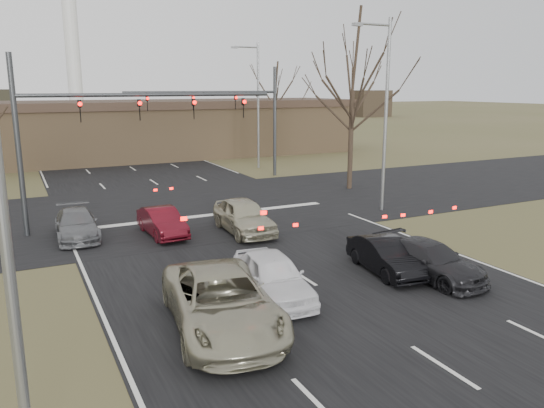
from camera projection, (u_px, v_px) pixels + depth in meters
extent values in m
plane|color=#4D4C29|center=(348.00, 307.00, 16.19)|extent=(360.00, 360.00, 0.00)
cube|color=black|center=(85.00, 138.00, 68.69)|extent=(14.00, 300.00, 0.02)
cube|color=black|center=(194.00, 208.00, 29.31)|extent=(200.00, 14.00, 0.02)
cube|color=olive|center=(137.00, 133.00, 49.81)|extent=(42.00, 10.00, 4.60)
cube|color=#38281E|center=(135.00, 104.00, 49.24)|extent=(42.40, 10.40, 0.70)
cylinder|color=silver|center=(72.00, 40.00, 120.11)|extent=(3.20, 3.20, 34.00)
cylinder|color=#383A3D|center=(18.00, 147.00, 23.02)|extent=(0.24, 0.24, 8.00)
cylinder|color=#383A3D|center=(153.00, 95.00, 25.14)|extent=(12.00, 0.18, 0.18)
imported|color=black|center=(80.00, 111.00, 23.85)|extent=(0.16, 0.20, 1.00)
imported|color=black|center=(139.00, 110.00, 25.00)|extent=(0.16, 0.20, 1.00)
imported|color=black|center=(194.00, 109.00, 26.16)|extent=(0.16, 0.20, 1.00)
imported|color=black|center=(243.00, 108.00, 27.31)|extent=(0.16, 0.20, 1.00)
cylinder|color=#383A3D|center=(275.00, 122.00, 39.35)|extent=(0.24, 0.24, 8.00)
cylinder|color=#383A3D|center=(204.00, 92.00, 36.49)|extent=(11.00, 0.18, 0.18)
imported|color=black|center=(235.00, 102.00, 37.66)|extent=(0.16, 0.20, 1.00)
imported|color=black|center=(193.00, 103.00, 36.30)|extent=(0.16, 0.20, 1.00)
imported|color=black|center=(147.00, 103.00, 34.94)|extent=(0.16, 0.20, 1.00)
cylinder|color=gray|center=(1.00, 198.00, 7.71)|extent=(0.18, 0.18, 10.00)
cylinder|color=gray|center=(386.00, 117.00, 27.75)|extent=(0.18, 0.18, 10.00)
cylinder|color=gray|center=(374.00, 24.00, 26.32)|extent=(2.00, 0.12, 0.12)
cube|color=gray|center=(357.00, 24.00, 25.90)|extent=(0.50, 0.25, 0.15)
cylinder|color=gray|center=(258.00, 107.00, 42.85)|extent=(0.18, 0.18, 10.00)
cylinder|color=gray|center=(246.00, 47.00, 41.42)|extent=(2.00, 0.12, 0.12)
cube|color=gray|center=(234.00, 47.00, 40.99)|extent=(0.50, 0.25, 0.15)
cylinder|color=black|center=(351.00, 141.00, 34.27)|extent=(0.32, 0.32, 6.33)
cylinder|color=black|center=(275.00, 129.00, 52.77)|extent=(0.32, 0.32, 4.95)
imported|color=#9F9B81|center=(222.00, 301.00, 14.56)|extent=(3.46, 6.13, 1.62)
imported|color=white|center=(273.00, 276.00, 16.72)|extent=(2.16, 4.42, 1.45)
imported|color=black|center=(386.00, 256.00, 19.06)|extent=(1.83, 3.94, 1.25)
imported|color=black|center=(430.00, 260.00, 18.56)|extent=(2.19, 4.52, 1.27)
imported|color=slate|center=(77.00, 224.00, 23.47)|extent=(1.93, 4.37, 1.25)
imported|color=#4D0B14|center=(162.00, 222.00, 23.83)|extent=(1.52, 3.85, 1.25)
imported|color=#AEA98C|center=(244.00, 216.00, 24.29)|extent=(2.05, 4.67, 1.56)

